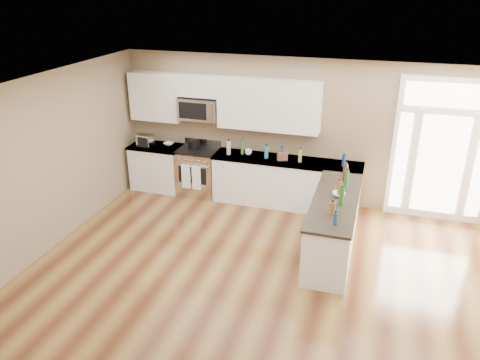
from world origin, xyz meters
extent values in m
plane|color=#502A16|center=(0.00, 0.00, 0.00)|extent=(8.00, 8.00, 0.00)
plane|color=#8B7658|center=(0.00, 4.00, 1.40)|extent=(7.00, 0.00, 7.00)
plane|color=white|center=(0.00, 0.00, 2.80)|extent=(8.00, 8.00, 0.00)
cube|color=white|center=(-2.87, 3.69, 0.45)|extent=(1.06, 0.62, 0.90)
cube|color=black|center=(-2.87, 3.69, 0.05)|extent=(1.02, 0.52, 0.10)
cube|color=black|center=(-2.87, 3.69, 0.92)|extent=(1.10, 0.66, 0.04)
cube|color=white|center=(-0.16, 3.69, 0.45)|extent=(2.81, 0.62, 0.90)
cube|color=black|center=(-0.16, 3.69, 0.05)|extent=(2.77, 0.52, 0.10)
cube|color=black|center=(-0.16, 3.69, 0.92)|extent=(2.85, 0.66, 0.04)
cube|color=white|center=(0.93, 2.24, 0.45)|extent=(0.65, 2.28, 0.90)
cube|color=black|center=(0.93, 2.24, 0.05)|extent=(0.61, 2.18, 0.10)
cube|color=black|center=(0.93, 2.24, 0.92)|extent=(0.69, 2.32, 0.04)
cube|color=white|center=(-2.88, 3.83, 1.93)|extent=(1.04, 0.33, 0.95)
cube|color=white|center=(-0.57, 3.83, 1.93)|extent=(1.94, 0.33, 0.95)
cube|color=white|center=(-1.95, 3.83, 2.20)|extent=(0.82, 0.33, 0.40)
cube|color=silver|center=(-1.95, 3.80, 1.76)|extent=(0.78, 0.40, 0.42)
cube|color=black|center=(-2.01, 3.59, 1.76)|extent=(0.56, 0.01, 0.32)
cube|color=white|center=(2.55, 3.96, 1.30)|extent=(1.70, 0.08, 2.60)
cube|color=white|center=(2.55, 3.91, 1.05)|extent=(0.78, 0.02, 1.80)
cube|color=white|center=(1.89, 3.91, 1.05)|extent=(0.22, 0.02, 1.80)
cube|color=white|center=(2.55, 3.91, 2.30)|extent=(1.50, 0.02, 0.40)
cube|color=silver|center=(-1.97, 3.69, 0.46)|extent=(0.79, 0.65, 0.92)
cube|color=black|center=(-1.97, 3.69, 0.94)|extent=(0.79, 0.60, 0.03)
cube|color=silver|center=(-1.97, 3.99, 1.01)|extent=(0.79, 0.04, 0.14)
cube|color=black|center=(-1.97, 3.36, 0.52)|extent=(0.58, 0.01, 0.34)
cylinder|color=silver|center=(-1.97, 3.34, 0.74)|extent=(0.70, 0.02, 0.02)
cube|color=white|center=(-2.09, 3.33, 0.50)|extent=(0.18, 0.02, 0.50)
cube|color=white|center=(-1.87, 3.33, 0.50)|extent=(0.18, 0.02, 0.50)
cylinder|color=black|center=(-2.07, 3.75, 1.04)|extent=(0.23, 0.23, 0.18)
cube|color=silver|center=(-3.06, 3.58, 1.07)|extent=(0.32, 0.26, 0.26)
cube|color=brown|center=(-0.24, 3.66, 1.02)|extent=(0.23, 0.19, 0.16)
imported|color=white|center=(-2.66, 3.80, 0.96)|extent=(0.23, 0.23, 0.05)
imported|color=white|center=(0.96, 2.36, 0.97)|extent=(0.26, 0.26, 0.06)
imported|color=white|center=(-0.93, 3.73, 0.99)|extent=(0.17, 0.17, 0.11)
cylinder|color=#19591E|center=(1.02, 2.05, 1.08)|extent=(0.08, 0.08, 0.29)
cylinder|color=navy|center=(1.01, 1.40, 1.03)|extent=(0.06, 0.06, 0.18)
cylinder|color=brown|center=(0.96, 2.35, 1.07)|extent=(0.07, 0.07, 0.26)
cylinder|color=olive|center=(0.10, 3.64, 1.06)|extent=(0.07, 0.07, 0.24)
cylinder|color=#26727F|center=(-0.55, 3.66, 1.06)|extent=(0.08, 0.08, 0.25)
cylinder|color=#591919|center=(0.98, 3.00, 1.09)|extent=(0.08, 0.08, 0.29)
cylinder|color=#B2B2B7|center=(-1.30, 3.64, 1.08)|extent=(0.08, 0.08, 0.27)
cylinder|color=navy|center=(0.90, 3.67, 1.05)|extent=(0.07, 0.07, 0.21)
cylinder|color=#3F7226|center=(-1.05, 3.73, 1.09)|extent=(0.06, 0.06, 0.30)
cylinder|color=#19591E|center=(1.03, 2.70, 1.09)|extent=(0.07, 0.07, 0.31)
cylinder|color=navy|center=(-0.25, 3.66, 1.06)|extent=(0.06, 0.06, 0.24)
cylinder|color=brown|center=(0.93, 1.70, 1.04)|extent=(0.09, 0.09, 0.20)
camera|label=1|loc=(1.43, -4.47, 4.11)|focal=35.00mm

